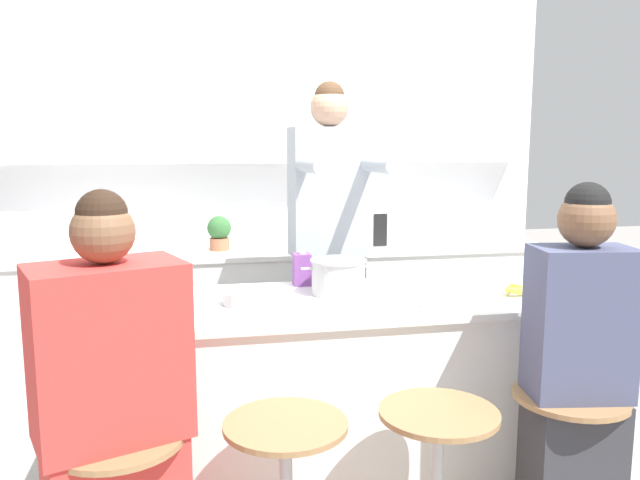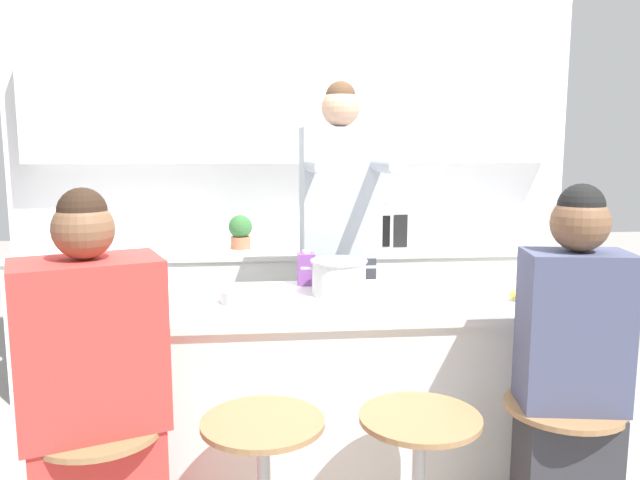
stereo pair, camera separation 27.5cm
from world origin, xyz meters
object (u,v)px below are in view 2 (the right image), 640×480
(fruit_bowl, at_px, (133,289))
(microwave, at_px, (369,228))
(person_seated_near, at_px, (569,402))
(bar_stool_rightmost, at_px, (560,475))
(coffee_cup_near, at_px, (426,299))
(juice_carton, at_px, (306,269))
(cooking_pot, at_px, (339,277))
(potted_plant, at_px, (240,231))
(kitchen_island, at_px, (322,396))
(person_wrapped_blanket, at_px, (94,420))
(person_cooking, at_px, (340,262))
(banana_bunch, at_px, (522,295))

(fruit_bowl, xyz_separation_m, microwave, (1.28, 1.26, 0.09))
(person_seated_near, bearing_deg, bar_stool_rightmost, 137.50)
(coffee_cup_near, bearing_deg, juice_carton, 131.36)
(person_seated_near, xyz_separation_m, cooking_pot, (-0.72, 0.73, 0.31))
(person_seated_near, bearing_deg, potted_plant, 129.20)
(kitchen_island, bearing_deg, bar_stool_rightmost, -38.58)
(person_wrapped_blanket, bearing_deg, kitchen_island, 18.22)
(person_wrapped_blanket, bearing_deg, person_seated_near, -20.35)
(coffee_cup_near, distance_m, microwave, 1.61)
(cooking_pot, height_order, juice_carton, juice_carton)
(person_cooking, height_order, juice_carton, person_cooking)
(cooking_pot, bearing_deg, microwave, 74.22)
(person_wrapped_blanket, distance_m, coffee_cup_near, 1.32)
(person_seated_near, xyz_separation_m, fruit_bowl, (-1.63, 0.77, 0.27))
(potted_plant, bearing_deg, banana_bunch, -50.78)
(potted_plant, bearing_deg, juice_carton, -73.22)
(person_seated_near, relative_size, potted_plant, 6.49)
(person_seated_near, height_order, cooking_pot, person_seated_near)
(juice_carton, distance_m, potted_plant, 1.18)
(cooking_pot, relative_size, coffee_cup_near, 3.19)
(person_wrapped_blanket, xyz_separation_m, microwave, (1.27, 2.03, 0.35))
(fruit_bowl, relative_size, microwave, 0.36)
(person_cooking, bearing_deg, fruit_bowl, -156.18)
(person_wrapped_blanket, xyz_separation_m, banana_bunch, (1.68, 0.54, 0.25))
(banana_bunch, bearing_deg, person_cooking, 134.16)
(banana_bunch, relative_size, microwave, 0.34)
(microwave, bearing_deg, cooking_pot, -105.78)
(cooking_pot, distance_m, coffee_cup_near, 0.44)
(microwave, bearing_deg, person_wrapped_blanket, -121.95)
(kitchen_island, relative_size, juice_carton, 11.84)
(person_wrapped_blanket, distance_m, juice_carton, 1.25)
(coffee_cup_near, height_order, potted_plant, potted_plant)
(juice_carton, distance_m, microwave, 1.20)
(bar_stool_rightmost, height_order, person_seated_near, person_seated_near)
(banana_bunch, bearing_deg, coffee_cup_near, -165.84)
(bar_stool_rightmost, relative_size, banana_bunch, 3.94)
(cooking_pot, bearing_deg, banana_bunch, -13.35)
(person_seated_near, relative_size, fruit_bowl, 8.10)
(coffee_cup_near, bearing_deg, kitchen_island, 151.56)
(coffee_cup_near, distance_m, juice_carton, 0.68)
(bar_stool_rightmost, distance_m, banana_bunch, 0.76)
(cooking_pot, bearing_deg, potted_plant, 109.32)
(fruit_bowl, height_order, microwave, microwave)
(kitchen_island, height_order, microwave, microwave)
(kitchen_island, height_order, cooking_pot, cooking_pot)
(person_cooking, xyz_separation_m, coffee_cup_near, (0.24, -0.84, -0.00))
(banana_bunch, bearing_deg, cooking_pot, 166.65)
(cooking_pot, bearing_deg, juice_carton, 121.45)
(person_seated_near, height_order, coffee_cup_near, person_seated_near)
(juice_carton, bearing_deg, kitchen_island, -81.26)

